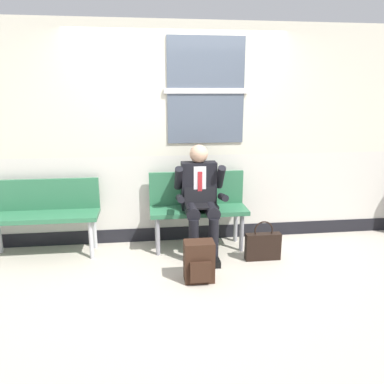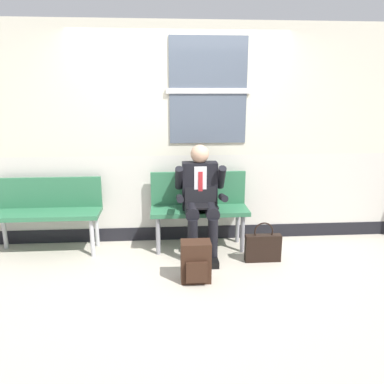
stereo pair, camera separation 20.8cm
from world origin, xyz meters
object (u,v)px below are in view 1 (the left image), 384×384
at_px(bench_with_person, 198,203).
at_px(handbag, 263,246).
at_px(person_seated, 200,197).
at_px(backpack, 199,262).
at_px(bench_empty, 43,210).

height_order(bench_with_person, handbag, bench_with_person).
distance_m(person_seated, handbag, 0.88).
distance_m(person_seated, backpack, 0.84).
relative_size(person_seated, backpack, 3.04).
relative_size(bench_empty, backpack, 3.02).
distance_m(bench_with_person, bench_empty, 1.77).
bearing_deg(person_seated, bench_empty, 173.78).
bearing_deg(handbag, bench_empty, 168.74).
height_order(bench_empty, backpack, bench_empty).
bearing_deg(bench_empty, handbag, -11.26).
relative_size(person_seated, handbag, 2.76).
height_order(person_seated, handbag, person_seated).
bearing_deg(backpack, handbag, 27.42).
height_order(bench_with_person, backpack, bench_with_person).
xyz_separation_m(person_seated, backpack, (-0.11, -0.69, -0.47)).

